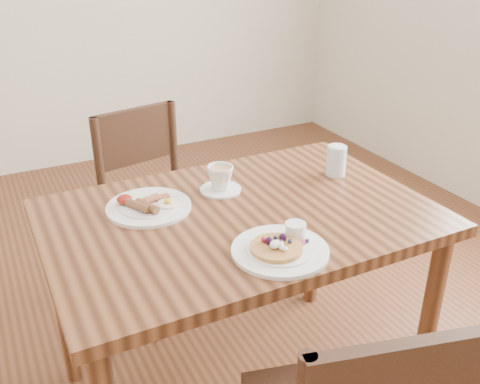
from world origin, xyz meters
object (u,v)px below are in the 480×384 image
Objects in this scene: chair_far at (156,203)px; pancake_plate at (281,247)px; dining_table at (240,239)px; teacup_saucer at (220,180)px; breakfast_plate at (147,206)px; water_glass at (336,161)px.

chair_far is 3.26× the size of pancake_plate.
chair_far is at bearing 94.03° from pancake_plate.
dining_table is 0.22m from teacup_saucer.
breakfast_plate is (-0.18, -0.52, 0.27)m from chair_far.
teacup_saucer is at bearing 87.59° from chair_far.
water_glass is at bearing 120.39° from chair_far.
water_glass is at bearing 38.96° from pancake_plate.
chair_far is at bearing 131.92° from water_glass.
dining_table is 0.31m from breakfast_plate.
water_glass is (0.69, -0.05, 0.04)m from breakfast_plate.
pancake_plate is 0.48m from breakfast_plate.
teacup_saucer is 1.28× the size of water_glass.
water_glass is at bearing 12.94° from dining_table.
dining_table is 4.44× the size of pancake_plate.
chair_far reaches higher than dining_table.
dining_table is 0.69m from chair_far.
breakfast_plate is at bearing -176.35° from teacup_saucer.
breakfast_plate is 1.93× the size of teacup_saucer.
teacup_saucer reaches higher than pancake_plate.
water_glass is (0.44, 0.10, 0.15)m from dining_table.
chair_far reaches higher than breakfast_plate.
teacup_saucer is at bearing 86.34° from dining_table.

